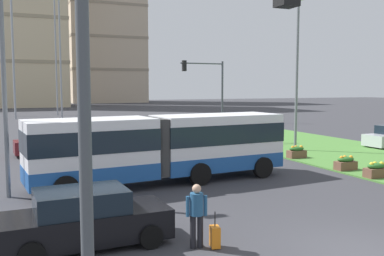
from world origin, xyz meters
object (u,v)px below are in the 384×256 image
apartment_tower_centre (104,9)px  articulated_bus (163,146)px  flower_planter_2 (376,170)px  traffic_light_near_left (163,93)px  streetlight_left (3,72)px  pedestrian_crossing (197,211)px  traffic_light_far_right (209,87)px  car_black_sedan (86,219)px  flower_planter_4 (297,152)px  flower_planter_3 (346,163)px  car_maroon_sedan (50,143)px  streetlight_median (297,68)px  rolling_suitcase (215,237)px

apartment_tower_centre → articulated_bus: bearing=-100.2°
flower_planter_2 → apartment_tower_centre: bearing=85.0°
traffic_light_near_left → apartment_tower_centre: bearing=78.8°
streetlight_left → apartment_tower_centre: bearing=76.4°
flower_planter_2 → articulated_bus: bearing=161.8°
pedestrian_crossing → traffic_light_far_right: 22.41m
car_black_sedan → flower_planter_4: car_black_sedan is taller
flower_planter_3 → flower_planter_4: bearing=90.0°
apartment_tower_centre → streetlight_left: bearing=-103.6°
flower_planter_2 → traffic_light_far_right: (-1.51, 15.20, 3.86)m
traffic_light_near_left → pedestrian_crossing: bearing=62.1°
flower_planter_3 → articulated_bus: bearing=173.2°
flower_planter_4 → car_black_sedan: bearing=-145.7°
car_black_sedan → car_maroon_sedan: (0.50, 17.02, 0.00)m
car_black_sedan → flower_planter_2: size_ratio=4.05×
streetlight_median → articulated_bus: bearing=-153.4°
car_maroon_sedan → pedestrian_crossing: size_ratio=2.58×
car_black_sedan → apartment_tower_centre: (23.34, 111.21, 25.10)m
car_black_sedan → flower_planter_3: 14.98m
flower_planter_4 → car_maroon_sedan: bearing=150.9°
rolling_suitcase → flower_planter_4: bearing=45.6°
flower_planter_2 → apartment_tower_centre: apartment_tower_centre is taller
car_maroon_sedan → flower_planter_2: (13.46, -13.58, -0.33)m
flower_planter_2 → streetlight_left: size_ratio=0.12×
car_black_sedan → traffic_light_near_left: size_ratio=0.71×
traffic_light_far_right → apartment_tower_centre: 95.67m
flower_planter_4 → traffic_light_far_right: size_ratio=0.17×
car_maroon_sedan → streetlight_left: (-2.46, -10.53, 4.14)m
pedestrian_crossing → rolling_suitcase: size_ratio=1.79×
articulated_bus → traffic_light_far_right: traffic_light_far_right is taller
car_black_sedan → car_maroon_sedan: 17.02m
traffic_light_far_right → apartment_tower_centre: apartment_tower_centre is taller
pedestrian_crossing → streetlight_median: (13.15, 13.54, 4.54)m
pedestrian_crossing → streetlight_median: bearing=45.8°
articulated_bus → flower_planter_3: 9.65m
pedestrian_crossing → flower_planter_2: bearing=22.8°
apartment_tower_centre → rolling_suitcase: bearing=-100.2°
pedestrian_crossing → streetlight_left: size_ratio=0.20×
flower_planter_4 → traffic_light_far_right: traffic_light_far_right is taller
pedestrian_crossing → flower_planter_2: size_ratio=1.58×
streetlight_left → streetlight_median: size_ratio=0.87×
flower_planter_3 → streetlight_median: streetlight_median is taller
articulated_bus → rolling_suitcase: (-1.30, -8.04, -1.34)m
pedestrian_crossing → apartment_tower_centre: size_ratio=0.03×
flower_planter_2 → flower_planter_4: 6.10m
streetlight_left → car_maroon_sedan: bearing=76.8°
car_black_sedan → traffic_light_near_left: bearing=-89.7°
car_maroon_sedan → apartment_tower_centre: (22.84, 94.19, 25.10)m
articulated_bus → streetlight_left: 7.19m
car_black_sedan → apartment_tower_centre: 116.37m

